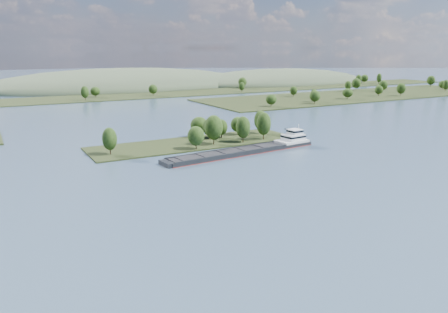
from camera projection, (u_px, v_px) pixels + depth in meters
ground at (266, 175)px, 156.57m from camera, size 1800.00×1800.00×0.00m
tree_island at (209, 134)px, 208.82m from camera, size 100.00×33.31×14.91m
right_bank at (361, 94)px, 418.05m from camera, size 320.00×90.00×14.22m
back_shoreline at (100, 97)px, 397.87m from camera, size 900.00×60.00×16.13m
hill_east at (280, 82)px, 575.83m from camera, size 260.00×140.00×36.00m
hill_west at (125, 87)px, 507.54m from camera, size 320.00×160.00×44.00m
cargo_barge at (251, 149)px, 190.76m from camera, size 75.52×16.38×10.14m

